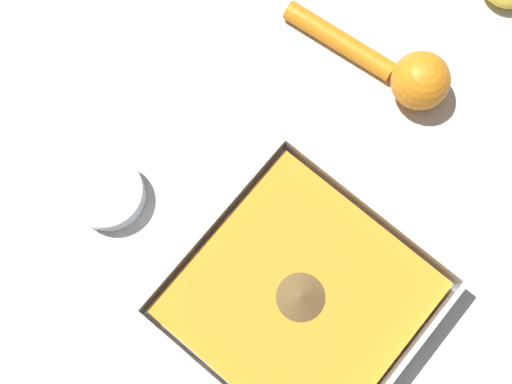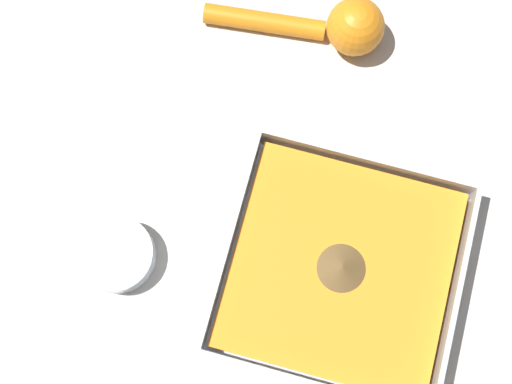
# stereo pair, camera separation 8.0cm
# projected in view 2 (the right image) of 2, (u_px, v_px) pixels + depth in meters

# --- Properties ---
(ground_plane) EXTENTS (4.00, 4.00, 0.00)m
(ground_plane) POSITION_uv_depth(u_px,v_px,m) (340.00, 289.00, 0.80)
(ground_plane) COLOR beige
(square_dish) EXTENTS (0.26, 0.26, 0.05)m
(square_dish) POSITION_uv_depth(u_px,v_px,m) (339.00, 270.00, 0.78)
(square_dish) COLOR silver
(square_dish) RESTS_ON ground_plane
(spice_bowl) EXTENTS (0.08, 0.08, 0.03)m
(spice_bowl) POSITION_uv_depth(u_px,v_px,m) (117.00, 255.00, 0.80)
(spice_bowl) COLOR silver
(spice_bowl) RESTS_ON ground_plane
(lemon_squeezer) EXTENTS (0.07, 0.22, 0.07)m
(lemon_squeezer) POSITION_uv_depth(u_px,v_px,m) (336.00, 26.00, 0.84)
(lemon_squeezer) COLOR orange
(lemon_squeezer) RESTS_ON ground_plane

